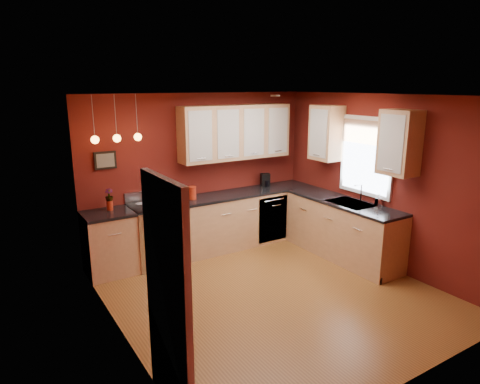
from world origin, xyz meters
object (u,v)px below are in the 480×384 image
sink (351,204)px  soap_pump (379,200)px  gas_range (157,233)px  red_canister (192,193)px  coffee_maker (265,180)px

sink → soap_pump: bearing=-56.5°
sink → gas_range: bearing=150.2°
gas_range → sink: bearing=-29.8°
sink → soap_pump: 0.43m
soap_pump → gas_range: bearing=147.1°
sink → red_canister: (-2.00, 1.51, 0.13)m
sink → red_canister: 2.50m
gas_range → red_canister: red_canister is taller
gas_range → coffee_maker: (2.16, 0.15, 0.56)m
coffee_maker → soap_pump: size_ratio=1.22×
gas_range → coffee_maker: 2.24m
gas_range → soap_pump: 3.44m
sink → coffee_maker: size_ratio=3.08×
sink → coffee_maker: sink is taller
gas_range → coffee_maker: bearing=3.9°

